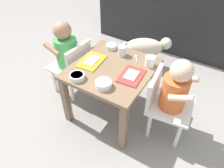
{
  "coord_description": "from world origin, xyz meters",
  "views": [
    {
      "loc": [
        0.6,
        -0.99,
        1.3
      ],
      "look_at": [
        0.0,
        0.0,
        0.28
      ],
      "focal_mm": 33.77,
      "sensor_mm": 36.0,
      "label": 1
    }
  ],
  "objects_px": {
    "veggie_bowl_far": "(77,76)",
    "veggie_bowl_near": "(103,84)",
    "cereal_bowl_left_side": "(111,46)",
    "spoon_by_left_tray": "(136,58)",
    "dining_table": "(112,76)",
    "dog": "(146,48)",
    "seated_child_right": "(173,92)",
    "water_cup_left": "(122,51)",
    "water_cup_right": "(150,62)",
    "seated_child_left": "(67,52)",
    "food_tray_right": "(131,76)",
    "food_tray_left": "(92,61)"
  },
  "relations": [
    {
      "from": "dining_table",
      "to": "water_cup_right",
      "type": "bearing_deg",
      "value": 35.63
    },
    {
      "from": "spoon_by_left_tray",
      "to": "dining_table",
      "type": "bearing_deg",
      "value": -116.2
    },
    {
      "from": "dog",
      "to": "seated_child_right",
      "type": "bearing_deg",
      "value": -55.21
    },
    {
      "from": "food_tray_left",
      "to": "cereal_bowl_left_side",
      "type": "distance_m",
      "value": 0.23
    },
    {
      "from": "veggie_bowl_far",
      "to": "cereal_bowl_left_side",
      "type": "relative_size",
      "value": 1.17
    },
    {
      "from": "seated_child_right",
      "to": "spoon_by_left_tray",
      "type": "bearing_deg",
      "value": 154.78
    },
    {
      "from": "seated_child_left",
      "to": "water_cup_left",
      "type": "relative_size",
      "value": 8.83
    },
    {
      "from": "food_tray_right",
      "to": "veggie_bowl_near",
      "type": "height_order",
      "value": "veggie_bowl_near"
    },
    {
      "from": "dog",
      "to": "veggie_bowl_far",
      "type": "distance_m",
      "value": 0.95
    },
    {
      "from": "dining_table",
      "to": "spoon_by_left_tray",
      "type": "xyz_separation_m",
      "value": [
        0.09,
        0.19,
        0.08
      ]
    },
    {
      "from": "veggie_bowl_far",
      "to": "spoon_by_left_tray",
      "type": "distance_m",
      "value": 0.46
    },
    {
      "from": "veggie_bowl_near",
      "to": "dog",
      "type": "bearing_deg",
      "value": 96.04
    },
    {
      "from": "water_cup_left",
      "to": "veggie_bowl_far",
      "type": "xyz_separation_m",
      "value": [
        -0.11,
        -0.39,
        -0.01
      ]
    },
    {
      "from": "dining_table",
      "to": "cereal_bowl_left_side",
      "type": "distance_m",
      "value": 0.26
    },
    {
      "from": "dining_table",
      "to": "spoon_by_left_tray",
      "type": "height_order",
      "value": "spoon_by_left_tray"
    },
    {
      "from": "cereal_bowl_left_side",
      "to": "spoon_by_left_tray",
      "type": "bearing_deg",
      "value": -5.2
    },
    {
      "from": "water_cup_left",
      "to": "veggie_bowl_far",
      "type": "relative_size",
      "value": 0.75
    },
    {
      "from": "dining_table",
      "to": "water_cup_left",
      "type": "height_order",
      "value": "water_cup_left"
    },
    {
      "from": "dog",
      "to": "veggie_bowl_far",
      "type": "height_order",
      "value": "veggie_bowl_far"
    },
    {
      "from": "food_tray_right",
      "to": "spoon_by_left_tray",
      "type": "bearing_deg",
      "value": 107.71
    },
    {
      "from": "food_tray_left",
      "to": "dog",
      "type": "bearing_deg",
      "value": 80.42
    },
    {
      "from": "seated_child_left",
      "to": "water_cup_right",
      "type": "relative_size",
      "value": 8.88
    },
    {
      "from": "food_tray_left",
      "to": "water_cup_right",
      "type": "bearing_deg",
      "value": 24.58
    },
    {
      "from": "water_cup_left",
      "to": "cereal_bowl_left_side",
      "type": "bearing_deg",
      "value": 161.17
    },
    {
      "from": "water_cup_right",
      "to": "veggie_bowl_near",
      "type": "distance_m",
      "value": 0.38
    },
    {
      "from": "seated_child_right",
      "to": "seated_child_left",
      "type": "bearing_deg",
      "value": 179.81
    },
    {
      "from": "veggie_bowl_far",
      "to": "veggie_bowl_near",
      "type": "xyz_separation_m",
      "value": [
        0.19,
        0.02,
        0.0
      ]
    },
    {
      "from": "seated_child_left",
      "to": "dog",
      "type": "xyz_separation_m",
      "value": [
        0.39,
        0.66,
        -0.18
      ]
    },
    {
      "from": "water_cup_right",
      "to": "veggie_bowl_far",
      "type": "relative_size",
      "value": 0.74
    },
    {
      "from": "seated_child_right",
      "to": "cereal_bowl_left_side",
      "type": "xyz_separation_m",
      "value": [
        -0.56,
        0.18,
        0.06
      ]
    },
    {
      "from": "seated_child_left",
      "to": "veggie_bowl_far",
      "type": "bearing_deg",
      "value": -39.82
    },
    {
      "from": "food_tray_left",
      "to": "water_cup_left",
      "type": "bearing_deg",
      "value": 52.82
    },
    {
      "from": "water_cup_left",
      "to": "veggie_bowl_far",
      "type": "bearing_deg",
      "value": -106.07
    },
    {
      "from": "water_cup_left",
      "to": "food_tray_left",
      "type": "bearing_deg",
      "value": -127.18
    },
    {
      "from": "water_cup_left",
      "to": "veggie_bowl_near",
      "type": "xyz_separation_m",
      "value": [
        0.07,
        -0.36,
        -0.01
      ]
    },
    {
      "from": "seated_child_left",
      "to": "cereal_bowl_left_side",
      "type": "relative_size",
      "value": 7.71
    },
    {
      "from": "dining_table",
      "to": "water_cup_right",
      "type": "relative_size",
      "value": 7.71
    },
    {
      "from": "water_cup_right",
      "to": "spoon_by_left_tray",
      "type": "relative_size",
      "value": 0.79
    },
    {
      "from": "water_cup_left",
      "to": "veggie_bowl_far",
      "type": "height_order",
      "value": "water_cup_left"
    },
    {
      "from": "cereal_bowl_left_side",
      "to": "seated_child_left",
      "type": "bearing_deg",
      "value": -149.35
    },
    {
      "from": "veggie_bowl_near",
      "to": "water_cup_right",
      "type": "bearing_deg",
      "value": 66.19
    },
    {
      "from": "dining_table",
      "to": "cereal_bowl_left_side",
      "type": "relative_size",
      "value": 6.69
    },
    {
      "from": "seated_child_right",
      "to": "food_tray_right",
      "type": "bearing_deg",
      "value": -170.27
    },
    {
      "from": "seated_child_left",
      "to": "spoon_by_left_tray",
      "type": "xyz_separation_m",
      "value": [
        0.52,
        0.15,
        0.04
      ]
    },
    {
      "from": "dog",
      "to": "spoon_by_left_tray",
      "type": "relative_size",
      "value": 4.83
    },
    {
      "from": "seated_child_left",
      "to": "water_cup_right",
      "type": "distance_m",
      "value": 0.65
    },
    {
      "from": "cereal_bowl_left_side",
      "to": "water_cup_left",
      "type": "bearing_deg",
      "value": -18.83
    },
    {
      "from": "seated_child_right",
      "to": "water_cup_right",
      "type": "relative_size",
      "value": 8.66
    },
    {
      "from": "water_cup_left",
      "to": "spoon_by_left_tray",
      "type": "xyz_separation_m",
      "value": [
        0.11,
        0.02,
        -0.03
      ]
    },
    {
      "from": "seated_child_left",
      "to": "cereal_bowl_left_side",
      "type": "distance_m",
      "value": 0.35
    }
  ]
}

